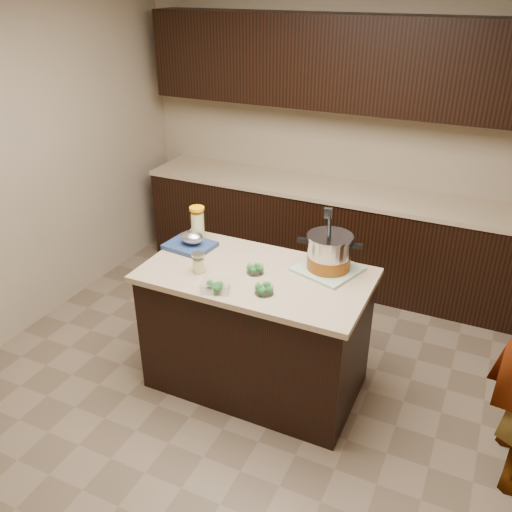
{
  "coord_description": "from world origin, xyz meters",
  "views": [
    {
      "loc": [
        1.29,
        -2.74,
        2.59
      ],
      "look_at": [
        0.0,
        0.0,
        1.02
      ],
      "focal_mm": 38.0,
      "sensor_mm": 36.0,
      "label": 1
    }
  ],
  "objects": [
    {
      "name": "lemonade_pitcher",
      "position": [
        -0.58,
        0.26,
        1.02
      ],
      "size": [
        0.14,
        0.14,
        0.25
      ],
      "rotation": [
        0.0,
        0.0,
        0.4
      ],
      "color": "#D5D482",
      "rests_on": "island"
    },
    {
      "name": "broccoli_tub_left",
      "position": [
        -0.0,
        -0.01,
        0.92
      ],
      "size": [
        0.13,
        0.13,
        0.05
      ],
      "rotation": [
        0.0,
        0.0,
        -0.17
      ],
      "color": "silver",
      "rests_on": "island"
    },
    {
      "name": "broccoli_tub_right",
      "position": [
        0.15,
        -0.21,
        0.93
      ],
      "size": [
        0.15,
        0.15,
        0.06
      ],
      "rotation": [
        0.0,
        0.0,
        -0.29
      ],
      "color": "silver",
      "rests_on": "island"
    },
    {
      "name": "back_cabinets",
      "position": [
        0.0,
        1.74,
        0.94
      ],
      "size": [
        3.6,
        0.63,
        2.33
      ],
      "color": "black",
      "rests_on": "ground"
    },
    {
      "name": "island",
      "position": [
        0.0,
        0.0,
        0.45
      ],
      "size": [
        1.46,
        0.81,
        0.9
      ],
      "color": "black",
      "rests_on": "ground"
    },
    {
      "name": "stock_pot",
      "position": [
        0.41,
        0.22,
        1.02
      ],
      "size": [
        0.41,
        0.35,
        0.42
      ],
      "rotation": [
        0.0,
        0.0,
        0.2
      ],
      "color": "#B7B7BC",
      "rests_on": "dish_towel"
    },
    {
      "name": "blue_tray",
      "position": [
        -0.56,
        0.13,
        0.94
      ],
      "size": [
        0.34,
        0.29,
        0.12
      ],
      "rotation": [
        0.0,
        0.0,
        -0.1
      ],
      "color": "navy",
      "rests_on": "island"
    },
    {
      "name": "mason_jar",
      "position": [
        -0.34,
        -0.15,
        0.96
      ],
      "size": [
        0.09,
        0.09,
        0.14
      ],
      "rotation": [
        0.0,
        0.0,
        -0.1
      ],
      "color": "#D5D482",
      "rests_on": "island"
    },
    {
      "name": "ground_plane",
      "position": [
        0.0,
        0.0,
        0.0
      ],
      "size": [
        4.0,
        4.0,
        0.0
      ],
      "primitive_type": "plane",
      "color": "brown",
      "rests_on": "ground"
    },
    {
      "name": "dish_towel",
      "position": [
        0.41,
        0.23,
        0.91
      ],
      "size": [
        0.46,
        0.46,
        0.02
      ],
      "primitive_type": "cube",
      "rotation": [
        0.0,
        0.0,
        -0.33
      ],
      "color": "#619063",
      "rests_on": "island"
    },
    {
      "name": "room_shell",
      "position": [
        0.0,
        0.0,
        1.71
      ],
      "size": [
        4.04,
        4.04,
        2.72
      ],
      "color": "tan",
      "rests_on": "ground"
    },
    {
      "name": "broccoli_tub_rect",
      "position": [
        -0.13,
        -0.31,
        0.93
      ],
      "size": [
        0.2,
        0.17,
        0.06
      ],
      "rotation": [
        0.0,
        0.0,
        0.34
      ],
      "color": "silver",
      "rests_on": "island"
    }
  ]
}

